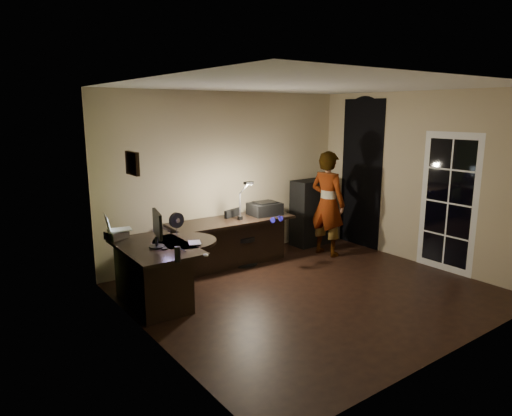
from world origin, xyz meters
TOP-DOWN VIEW (x-y plane):
  - floor at (0.00, 0.00)m, footprint 4.50×4.00m
  - ceiling at (0.00, 0.00)m, footprint 4.50×4.00m
  - wall_back at (0.00, 2.00)m, footprint 4.50×0.01m
  - wall_front at (0.00, -2.00)m, footprint 4.50×0.01m
  - wall_left at (-2.25, 0.00)m, footprint 0.01×4.00m
  - wall_right at (2.25, 0.00)m, footprint 0.01×4.00m
  - green_wall_overlay at (-2.24, 0.00)m, footprint 0.00×4.00m
  - arched_doorway at (2.24, 1.15)m, footprint 0.01×0.90m
  - french_door at (2.24, -0.55)m, footprint 0.02×0.92m
  - framed_picture at (-2.22, 0.45)m, footprint 0.04×0.30m
  - desk_left at (-1.83, 0.87)m, footprint 0.85×1.35m
  - desk_right at (-0.25, 1.55)m, footprint 2.01×0.77m
  - cabinet at (1.60, 1.69)m, footprint 0.80×0.41m
  - laptop_stand at (-2.11, 1.43)m, footprint 0.30×0.27m
  - laptop at (-2.07, 1.43)m, footprint 0.37×0.35m
  - monitor at (-1.85, 0.78)m, footprint 0.21×0.49m
  - mouse at (-1.55, 0.10)m, footprint 0.08×0.10m
  - phone at (-1.80, 0.68)m, footprint 0.08×0.13m
  - pen at (-1.65, 0.46)m, footprint 0.01×0.14m
  - speaker at (-1.89, 0.13)m, footprint 0.07×0.07m
  - notepad at (-1.39, 0.65)m, footprint 0.22×0.25m
  - desk_fan at (-1.37, 1.20)m, footprint 0.22×0.14m
  - headphones at (0.23, 1.02)m, footprint 0.21×0.14m
  - printer at (0.36, 1.51)m, footprint 0.51×0.41m
  - desk_lamp at (-0.16, 1.45)m, footprint 0.21×0.33m
  - office_chair at (-0.08, 1.51)m, footprint 0.61×0.61m
  - person at (1.36, 1.08)m, footprint 0.52×0.69m

SIDE VIEW (x-z plane):
  - floor at x=0.00m, z-range -0.01..0.00m
  - desk_right at x=-0.25m, z-range 0.00..0.75m
  - desk_left at x=-1.83m, z-range 0.00..0.77m
  - office_chair at x=-0.08m, z-range 0.00..0.87m
  - cabinet at x=1.60m, z-range 0.00..1.18m
  - phone at x=-1.80m, z-range 0.78..0.78m
  - pen at x=-1.65m, z-range 0.78..0.79m
  - notepad at x=-1.39m, z-range 0.78..0.79m
  - headphones at x=0.23m, z-range 0.74..0.84m
  - mouse at x=-1.55m, z-range 0.78..0.81m
  - laptop_stand at x=-2.11m, z-range 0.78..0.88m
  - printer at x=0.36m, z-range 0.74..0.96m
  - speaker at x=-1.89m, z-range 0.78..0.95m
  - person at x=1.36m, z-range 0.00..1.76m
  - desk_fan at x=-1.37m, z-range 0.74..1.07m
  - monitor at x=-1.85m, z-range 0.78..1.09m
  - laptop at x=-2.07m, z-range 0.88..1.10m
  - french_door at x=2.24m, z-range 0.00..2.10m
  - desk_lamp at x=-0.16m, z-range 0.74..1.41m
  - arched_doorway at x=2.24m, z-range 0.00..2.60m
  - wall_back at x=0.00m, z-range 0.00..2.70m
  - wall_front at x=0.00m, z-range 0.00..2.70m
  - wall_left at x=-2.25m, z-range 0.00..2.70m
  - wall_right at x=2.25m, z-range 0.00..2.70m
  - green_wall_overlay at x=-2.24m, z-range 0.00..2.70m
  - framed_picture at x=-2.22m, z-range 1.73..1.98m
  - ceiling at x=0.00m, z-range 2.70..2.71m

